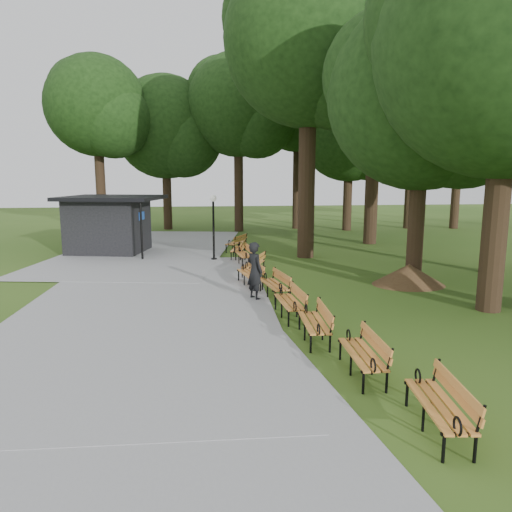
{
  "coord_description": "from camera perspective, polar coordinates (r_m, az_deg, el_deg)",
  "views": [
    {
      "loc": [
        -2.26,
        -11.6,
        3.97
      ],
      "look_at": [
        -0.22,
        4.99,
        1.1
      ],
      "focal_mm": 33.07,
      "sensor_mm": 36.0,
      "label": 1
    }
  ],
  "objects": [
    {
      "name": "person",
      "position": [
        15.13,
        -0.14,
        -1.82
      ],
      "size": [
        0.72,
        0.82,
        1.88
      ],
      "primitive_type": "imported",
      "rotation": [
        0.0,
        0.0,
        2.07
      ],
      "color": "black",
      "rests_on": "ground"
    },
    {
      "name": "bench_8",
      "position": [
        22.87,
        -2.18,
        0.86
      ],
      "size": [
        1.04,
        1.99,
        0.88
      ],
      "primitive_type": null,
      "rotation": [
        0.0,
        0.0,
        -1.79
      ],
      "color": "orange",
      "rests_on": "ground"
    },
    {
      "name": "ground",
      "position": [
        12.47,
        3.84,
        -8.85
      ],
      "size": [
        100.0,
        100.0,
        0.0
      ],
      "primitive_type": "plane",
      "color": "#2F5016",
      "rests_on": "ground"
    },
    {
      "name": "tree_backdrop",
      "position": [
        35.7,
        7.57,
        16.61
      ],
      "size": [
        37.87,
        9.76,
        16.58
      ],
      "primitive_type": null,
      "color": "black",
      "rests_on": "ground"
    },
    {
      "name": "lawn_tree_4",
      "position": [
        28.79,
        14.34,
        20.15
      ],
      "size": [
        7.51,
        7.51,
        13.12
      ],
      "color": "black",
      "rests_on": "ground"
    },
    {
      "name": "bench_9",
      "position": [
        25.03,
        -2.42,
        1.63
      ],
      "size": [
        1.44,
        1.98,
        0.88
      ],
      "primitive_type": null,
      "rotation": [
        0.0,
        0.0,
        -2.05
      ],
      "color": "orange",
      "rests_on": "ground"
    },
    {
      "name": "kiosk",
      "position": [
        25.53,
        -17.43,
        3.66
      ],
      "size": [
        5.43,
        4.96,
        2.93
      ],
      "primitive_type": null,
      "rotation": [
        0.0,
        0.0,
        -0.21
      ],
      "color": "black",
      "rests_on": "ground"
    },
    {
      "name": "bench_0",
      "position": [
        8.2,
        21.18,
        -16.47
      ],
      "size": [
        0.88,
        1.97,
        0.88
      ],
      "primitive_type": null,
      "rotation": [
        0.0,
        0.0,
        -1.7
      ],
      "color": "orange",
      "rests_on": "ground"
    },
    {
      "name": "bench_4",
      "position": [
        15.42,
        2.19,
        -3.5
      ],
      "size": [
        0.92,
        1.97,
        0.88
      ],
      "primitive_type": null,
      "rotation": [
        0.0,
        0.0,
        -1.42
      ],
      "color": "orange",
      "rests_on": "ground"
    },
    {
      "name": "lawn_tree_0",
      "position": [
        15.64,
        28.45,
        21.75
      ],
      "size": [
        7.43,
        7.43,
        11.27
      ],
      "color": "black",
      "rests_on": "ground"
    },
    {
      "name": "bench_3",
      "position": [
        13.37,
        4.05,
        -5.6
      ],
      "size": [
        0.73,
        1.93,
        0.88
      ],
      "primitive_type": null,
      "rotation": [
        0.0,
        0.0,
        -1.52
      ],
      "color": "orange",
      "rests_on": "ground"
    },
    {
      "name": "bench_6",
      "position": [
        18.97,
        -0.31,
        -0.98
      ],
      "size": [
        1.32,
        2.0,
        0.88
      ],
      "primitive_type": null,
      "rotation": [
        0.0,
        0.0,
        -1.96
      ],
      "color": "orange",
      "rests_on": "ground"
    },
    {
      "name": "lawn_tree_1",
      "position": [
        18.47,
        19.6,
        17.89
      ],
      "size": [
        6.76,
        6.76,
        10.17
      ],
      "color": "black",
      "rests_on": "ground"
    },
    {
      "name": "path",
      "position": [
        15.22,
        -13.4,
        -5.53
      ],
      "size": [
        12.0,
        38.0,
        0.06
      ],
      "primitive_type": "cube",
      "color": "#939396",
      "rests_on": "ground"
    },
    {
      "name": "bench_5",
      "position": [
        17.06,
        -0.72,
        -2.2
      ],
      "size": [
        0.94,
        1.98,
        0.88
      ],
      "primitive_type": null,
      "rotation": [
        0.0,
        0.0,
        -1.41
      ],
      "color": "orange",
      "rests_on": "ground"
    },
    {
      "name": "bench_1",
      "position": [
        9.85,
        12.7,
        -11.51
      ],
      "size": [
        0.72,
        1.92,
        0.88
      ],
      "primitive_type": null,
      "rotation": [
        0.0,
        0.0,
        -1.61
      ],
      "color": "orange",
      "rests_on": "ground"
    },
    {
      "name": "lawn_tree_2",
      "position": [
        23.73,
        6.44,
        24.39
      ],
      "size": [
        7.86,
        7.86,
        13.99
      ],
      "color": "black",
      "rests_on": "ground"
    },
    {
      "name": "bench_2",
      "position": [
        11.62,
        7.01,
        -8.03
      ],
      "size": [
        0.75,
        1.93,
        0.88
      ],
      "primitive_type": null,
      "rotation": [
        0.0,
        0.0,
        -1.63
      ],
      "color": "orange",
      "rests_on": "ground"
    },
    {
      "name": "dirt_mound",
      "position": [
        18.15,
        18.0,
        -2.14
      ],
      "size": [
        2.23,
        2.23,
        0.77
      ],
      "primitive_type": "cone",
      "color": "#47301C",
      "rests_on": "ground"
    },
    {
      "name": "lamp_post",
      "position": [
        22.1,
        -5.19,
        5.17
      ],
      "size": [
        0.32,
        0.32,
        3.09
      ],
      "color": "black",
      "rests_on": "ground"
    },
    {
      "name": "lawn_tree_5",
      "position": [
        21.61,
        27.53,
        15.98
      ],
      "size": [
        5.18,
        5.18,
        9.36
      ],
      "color": "black",
      "rests_on": "ground"
    },
    {
      "name": "bench_7",
      "position": [
        21.24,
        -1.5,
        0.17
      ],
      "size": [
        0.82,
        1.95,
        0.88
      ],
      "primitive_type": null,
      "rotation": [
        0.0,
        0.0,
        -1.48
      ],
      "color": "orange",
      "rests_on": "ground"
    }
  ]
}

